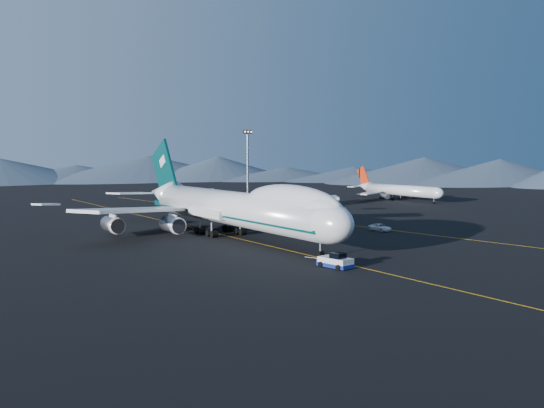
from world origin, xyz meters
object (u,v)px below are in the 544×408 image
service_van (380,227)px  floodlight_mast (248,168)px  pushback_tug (335,263)px  second_jet (397,190)px  boeing_747 (234,207)px

service_van → floodlight_mast: 62.59m
pushback_tug → floodlight_mast: (38.52, 86.67, 10.76)m
second_jet → floodlight_mast: 55.19m
boeing_747 → second_jet: (89.57, 45.18, -2.42)m
boeing_747 → pushback_tug: (-3.00, -33.77, -5.12)m
pushback_tug → second_jet: (92.57, 78.95, 2.70)m
pushback_tug → floodlight_mast: 95.45m
floodlight_mast → boeing_747: bearing=-123.9°
second_jet → floodlight_mast: (-54.05, 7.72, 8.06)m
pushback_tug → second_jet: bearing=31.5°
boeing_747 → service_van: 31.60m
boeing_747 → floodlight_mast: 63.97m
pushback_tug → service_van: size_ratio=1.04×
boeing_747 → pushback_tug: boeing_747 is taller
pushback_tug → service_van: (33.00, 25.26, 0.03)m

